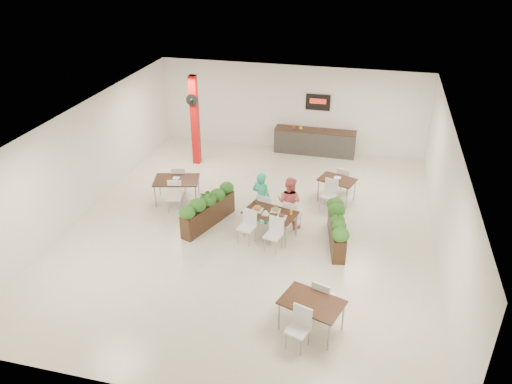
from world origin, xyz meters
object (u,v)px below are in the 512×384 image
at_px(service_counter, 315,141).
at_px(main_table, 270,216).
at_px(side_table_b, 337,183).
at_px(planter_left, 208,208).
at_px(diner_woman, 289,202).
at_px(red_column, 195,120).
at_px(diner_man, 261,198).
at_px(side_table_c, 312,306).
at_px(planter_right, 337,227).
at_px(side_table_a, 177,183).

relative_size(service_counter, main_table, 1.59).
bearing_deg(side_table_b, main_table, -104.29).
bearing_deg(planter_left, diner_woman, 12.66).
height_order(red_column, main_table, red_column).
relative_size(main_table, diner_woman, 1.24).
bearing_deg(diner_man, planter_left, 34.40).
height_order(diner_woman, planter_left, diner_woman).
bearing_deg(service_counter, red_column, -155.00).
bearing_deg(side_table_c, main_table, 134.08).
height_order(red_column, diner_woman, red_column).
height_order(service_counter, diner_man, service_counter).
distance_m(planter_left, planter_right, 3.64).
xyz_separation_m(red_column, side_table_a, (0.39, -2.86, -1.00)).
relative_size(service_counter, planter_right, 1.45).
distance_m(side_table_a, side_table_b, 4.92).
distance_m(planter_right, side_table_b, 2.40).
bearing_deg(side_table_b, diner_man, -119.14).
relative_size(red_column, diner_woman, 2.11).
height_order(diner_woman, side_table_b, diner_woman).
xyz_separation_m(diner_man, diner_woman, (0.80, 0.00, -0.03)).
bearing_deg(service_counter, main_table, -93.88).
distance_m(main_table, side_table_c, 3.74).
distance_m(diner_woman, planter_right, 1.55).
bearing_deg(diner_man, diner_woman, -164.93).
xyz_separation_m(service_counter, diner_man, (-0.79, -5.32, 0.29)).
xyz_separation_m(diner_man, planter_left, (-1.43, -0.50, -0.25)).
distance_m(service_counter, diner_woman, 5.33).
xyz_separation_m(diner_woman, side_table_a, (-3.61, 0.59, -0.12)).
distance_m(red_column, planter_right, 6.86).
relative_size(main_table, planter_left, 0.92).
bearing_deg(main_table, side_table_b, 57.12).
bearing_deg(planter_right, main_table, -178.42).
bearing_deg(diner_woman, side_table_c, 121.94).
bearing_deg(planter_right, side_table_a, 166.61).
bearing_deg(planter_right, side_table_b, 95.88).
xyz_separation_m(red_column, main_table, (3.59, -4.11, -1.01)).
height_order(main_table, side_table_b, same).
bearing_deg(red_column, planter_left, -65.81).
bearing_deg(service_counter, side_table_c, -82.52).
bearing_deg(side_table_a, diner_man, -25.82).
bearing_deg(main_table, side_table_a, 158.74).
relative_size(diner_woman, planter_left, 0.74).
bearing_deg(service_counter, side_table_b, -71.65).
xyz_separation_m(planter_left, side_table_b, (3.39, 2.29, 0.09)).
height_order(planter_left, side_table_c, planter_left).
xyz_separation_m(service_counter, diner_woman, (0.01, -5.32, 0.26)).
relative_size(red_column, side_table_c, 1.92).
xyz_separation_m(service_counter, side_table_c, (1.23, -9.34, 0.14)).
xyz_separation_m(planter_right, side_table_a, (-5.02, 1.20, 0.13)).
distance_m(red_column, service_counter, 4.56).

